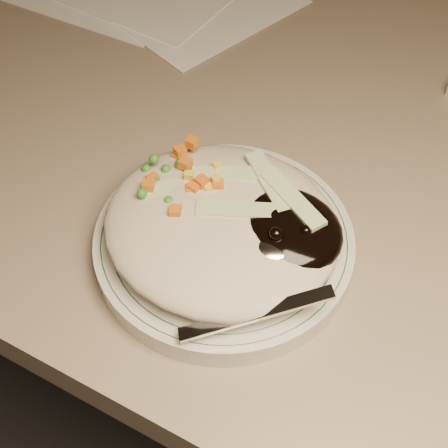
% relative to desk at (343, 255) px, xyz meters
% --- Properties ---
extents(desk, '(1.40, 0.70, 0.74)m').
position_rel_desk_xyz_m(desk, '(0.00, 0.00, 0.00)').
color(desk, '#81725D').
rests_on(desk, ground).
extents(plate, '(0.22, 0.22, 0.02)m').
position_rel_desk_xyz_m(plate, '(-0.06, -0.19, 0.21)').
color(plate, silver).
rests_on(plate, desk).
extents(plate_rim, '(0.21, 0.21, 0.00)m').
position_rel_desk_xyz_m(plate_rim, '(-0.06, -0.19, 0.22)').
color(plate_rim, '#144723').
rests_on(plate_rim, plate).
extents(meal, '(0.20, 0.19, 0.05)m').
position_rel_desk_xyz_m(meal, '(-0.06, -0.20, 0.24)').
color(meal, '#B3AA91').
rests_on(meal, plate).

